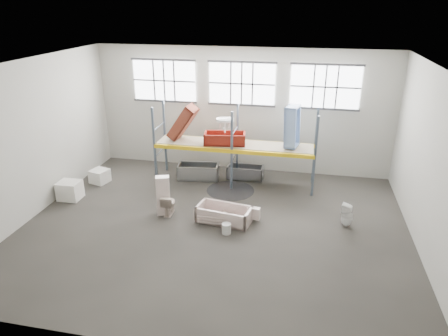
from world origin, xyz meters
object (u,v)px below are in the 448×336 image
(toilet_white, at_px, (347,215))
(carton_near, at_px, (70,190))
(bucket, at_px, (226,229))
(bathtub_beige, at_px, (224,214))
(steel_tub_left, at_px, (198,171))
(rust_tub_flat, at_px, (225,138))
(toilet_beige, at_px, (169,204))
(cistern_tall, at_px, (163,195))
(blue_tub_upright, at_px, (292,127))
(steel_tub_right, at_px, (245,172))

(toilet_white, bearing_deg, carton_near, -75.71)
(bucket, bearing_deg, toilet_white, 18.26)
(bathtub_beige, distance_m, carton_near, 5.77)
(toilet_white, distance_m, carton_near, 9.61)
(toilet_white, height_order, steel_tub_left, toilet_white)
(rust_tub_flat, xyz_separation_m, bucket, (0.82, -3.70, -1.65))
(toilet_beige, distance_m, rust_tub_flat, 3.47)
(toilet_white, relative_size, bucket, 2.34)
(rust_tub_flat, relative_size, bucket, 4.64)
(toilet_beige, height_order, steel_tub_left, toilet_beige)
(bucket, bearing_deg, cistern_tall, 160.75)
(cistern_tall, xyz_separation_m, toilet_white, (5.92, 0.40, -0.29))
(toilet_white, bearing_deg, blue_tub_upright, -128.77)
(steel_tub_right, relative_size, bucket, 4.26)
(bathtub_beige, relative_size, carton_near, 2.26)
(steel_tub_right, bearing_deg, toilet_beige, -120.79)
(bathtub_beige, height_order, steel_tub_right, steel_tub_right)
(rust_tub_flat, distance_m, bucket, 4.14)
(rust_tub_flat, xyz_separation_m, carton_near, (-5.16, -2.51, -1.49))
(steel_tub_left, relative_size, carton_near, 2.10)
(toilet_beige, xyz_separation_m, blue_tub_upright, (3.79, 2.97, 2.04))
(rust_tub_flat, bearing_deg, bucket, -77.57)
(steel_tub_left, xyz_separation_m, carton_near, (-4.05, -2.70, 0.03))
(toilet_beige, xyz_separation_m, bucket, (2.13, -0.84, -0.19))
(cistern_tall, distance_m, toilet_white, 5.94)
(toilet_beige, height_order, steel_tub_right, toilet_beige)
(steel_tub_left, bearing_deg, cistern_tall, -96.61)
(steel_tub_right, height_order, bucket, steel_tub_right)
(steel_tub_left, height_order, bucket, steel_tub_left)
(steel_tub_right, bearing_deg, steel_tub_left, -168.33)
(toilet_white, xyz_separation_m, steel_tub_left, (-5.56, 2.69, -0.09))
(blue_tub_upright, bearing_deg, bucket, -113.50)
(cistern_tall, bearing_deg, blue_tub_upright, 19.83)
(cistern_tall, relative_size, toilet_white, 1.74)
(toilet_beige, bearing_deg, bathtub_beige, 174.92)
(rust_tub_flat, bearing_deg, steel_tub_right, 38.05)
(toilet_white, xyz_separation_m, rust_tub_flat, (-4.44, 2.51, 1.43))
(cistern_tall, height_order, carton_near, cistern_tall)
(steel_tub_right, bearing_deg, bucket, -88.76)
(toilet_beige, bearing_deg, carton_near, -6.70)
(carton_near, bearing_deg, steel_tub_right, 27.60)
(toilet_white, height_order, bucket, toilet_white)
(cistern_tall, xyz_separation_m, blue_tub_upright, (3.95, 3.01, 1.72))
(bathtub_beige, bearing_deg, toilet_beige, -174.47)
(steel_tub_right, xyz_separation_m, bucket, (0.09, -4.27, -0.09))
(steel_tub_left, bearing_deg, rust_tub_flat, -9.48)
(toilet_beige, relative_size, cistern_tall, 0.52)
(steel_tub_right, height_order, carton_near, carton_near)
(toilet_white, distance_m, steel_tub_left, 6.18)
(bucket, bearing_deg, bathtub_beige, 107.32)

